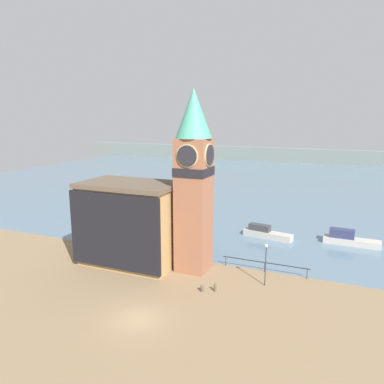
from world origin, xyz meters
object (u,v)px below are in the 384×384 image
(boat_near, at_px, (266,233))
(clock_tower, at_px, (194,177))
(mooring_bollard_far, at_px, (215,287))
(pier_building, at_px, (130,223))
(boat_far, at_px, (349,239))
(mooring_bollard_near, at_px, (202,288))
(lamp_post, at_px, (266,257))

(boat_near, bearing_deg, clock_tower, -99.86)
(clock_tower, xyz_separation_m, mooring_bollard_far, (3.91, -4.08, -9.67))
(pier_building, bearing_deg, mooring_bollard_far, -15.16)
(boat_near, height_order, boat_far, boat_far)
(clock_tower, xyz_separation_m, mooring_bollard_near, (2.81, -4.58, -9.76))
(mooring_bollard_far, bearing_deg, clock_tower, 133.80)
(boat_near, bearing_deg, lamp_post, -68.59)
(boat_far, relative_size, lamp_post, 1.65)
(mooring_bollard_far, relative_size, lamp_post, 0.19)
(clock_tower, height_order, mooring_bollard_far, clock_tower)
(mooring_bollard_near, bearing_deg, clock_tower, 121.50)
(boat_near, xyz_separation_m, mooring_bollard_near, (-2.10, -18.39, -0.26))
(mooring_bollard_near, xyz_separation_m, lamp_post, (5.16, 3.62, 2.58))
(clock_tower, distance_m, boat_far, 23.61)
(pier_building, bearing_deg, clock_tower, 8.32)
(pier_building, xyz_separation_m, boat_near, (12.15, 14.87, -4.01))
(mooring_bollard_near, bearing_deg, mooring_bollard_far, 24.34)
(clock_tower, height_order, mooring_bollard_near, clock_tower)
(boat_far, bearing_deg, lamp_post, -112.20)
(clock_tower, relative_size, mooring_bollard_far, 23.29)
(boat_near, height_order, lamp_post, lamp_post)
(clock_tower, bearing_deg, boat_far, 44.74)
(mooring_bollard_far, bearing_deg, lamp_post, 37.55)
(mooring_bollard_far, bearing_deg, boat_near, 86.82)
(pier_building, distance_m, boat_far, 28.15)
(boat_far, xyz_separation_m, mooring_bollard_near, (-12.57, -19.82, -0.33))
(pier_building, bearing_deg, lamp_post, 0.35)
(mooring_bollard_far, bearing_deg, boat_far, 59.32)
(boat_near, distance_m, mooring_bollard_near, 18.51)
(boat_near, height_order, mooring_bollard_far, boat_near)
(mooring_bollard_near, bearing_deg, boat_far, 57.62)
(boat_near, height_order, mooring_bollard_near, boat_near)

